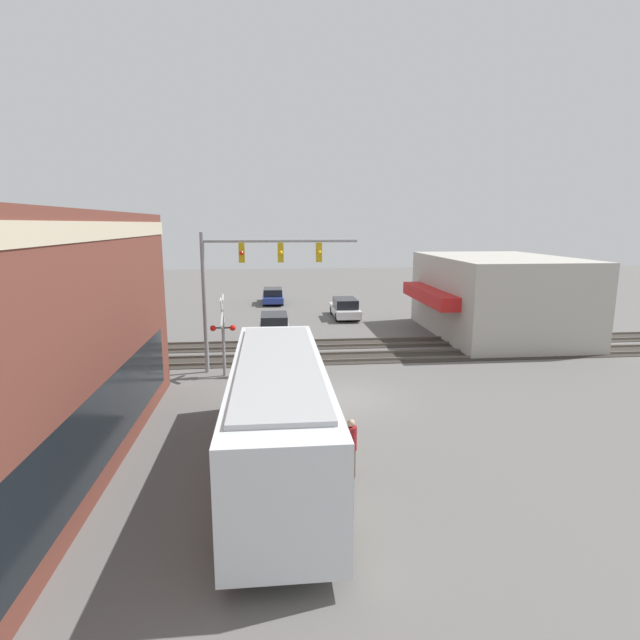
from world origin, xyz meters
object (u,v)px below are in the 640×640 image
city_bus (279,411)px  parked_car_blue (273,296)px  parked_car_silver (274,326)px  parked_car_white (345,309)px  pedestrian_near_bus (351,448)px  crossing_signal (223,328)px

city_bus → parked_car_blue: city_bus is taller
parked_car_silver → parked_car_blue: 13.73m
parked_car_white → pedestrian_near_bus: bearing=171.9°
crossing_signal → city_bus: bearing=-165.7°
parked_car_blue → pedestrian_near_bus: pedestrian_near_bus is taller
crossing_signal → parked_car_silver: (7.82, -2.40, -1.59)m
parked_car_white → parked_car_blue: parked_car_white is taller
parked_car_white → parked_car_blue: (7.51, 5.40, -0.05)m
crossing_signal → parked_car_silver: crossing_signal is taller
parked_car_blue → pedestrian_near_bus: (-31.53, -1.98, 0.23)m
city_bus → parked_car_white: 24.10m
city_bus → parked_car_blue: size_ratio=2.29×
city_bus → parked_car_white: city_bus is taller
parked_car_blue → parked_car_white: bearing=-144.3°
city_bus → parked_car_silver: city_bus is taller
city_bus → crossing_signal: (9.42, 2.40, 0.48)m
parked_car_white → parked_car_blue: 9.25m
crossing_signal → parked_car_white: 16.14m
parked_car_silver → pedestrian_near_bus: pedestrian_near_bus is taller
city_bus → crossing_signal: bearing=14.3°
parked_car_white → pedestrian_near_bus: (-24.03, 3.42, 0.17)m
parked_car_silver → parked_car_white: 8.24m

